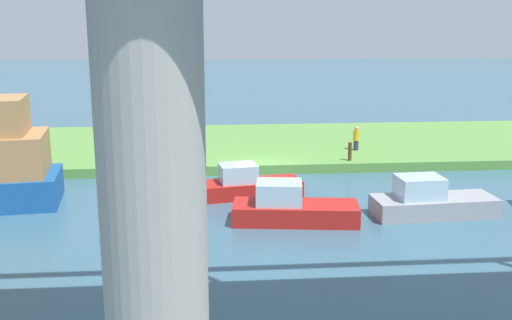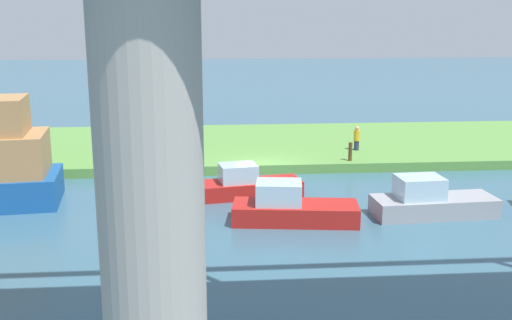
{
  "view_description": "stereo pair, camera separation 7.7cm",
  "coord_description": "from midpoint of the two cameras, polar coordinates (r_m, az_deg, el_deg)",
  "views": [
    {
      "loc": [
        2.88,
        31.31,
        8.31
      ],
      "look_at": [
        0.68,
        5.0,
        2.0
      ],
      "focal_mm": 44.02,
      "sensor_mm": 36.0,
      "label": 1
    },
    {
      "loc": [
        2.81,
        31.31,
        8.31
      ],
      "look_at": [
        0.68,
        5.0,
        2.0
      ],
      "focal_mm": 44.02,
      "sensor_mm": 36.0,
      "label": 2
    }
  ],
  "objects": [
    {
      "name": "skiff_small",
      "position": [
        25.25,
        3.15,
        -4.37
      ],
      "size": [
        5.2,
        2.41,
        1.67
      ],
      "color": "red",
      "rests_on": "ground"
    },
    {
      "name": "pontoon_yellow",
      "position": [
        26.98,
        15.48,
        -3.65
      ],
      "size": [
        5.18,
        2.13,
        1.69
      ],
      "color": "#99999E",
      "rests_on": "ground"
    },
    {
      "name": "houseboat_blue",
      "position": [
        28.72,
        -0.82,
        -2.25
      ],
      "size": [
        4.78,
        2.35,
        1.52
      ],
      "color": "red",
      "rests_on": "ground"
    },
    {
      "name": "mooring_post",
      "position": [
        33.72,
        8.47,
        0.77
      ],
      "size": [
        0.2,
        0.2,
        0.99
      ],
      "primitive_type": "cylinder",
      "color": "brown",
      "rests_on": "grassy_bank"
    },
    {
      "name": "grassy_bank",
      "position": [
        38.28,
        -0.41,
        1.29
      ],
      "size": [
        80.0,
        12.0,
        0.5
      ],
      "primitive_type": "cube",
      "color": "#5B9342",
      "rests_on": "ground"
    },
    {
      "name": "bridge_pylon",
      "position": [
        12.76,
        -9.61,
        -1.18
      ],
      "size": [
        2.18,
        2.18,
        10.26
      ],
      "primitive_type": "cylinder",
      "color": "#9E998E",
      "rests_on": "ground"
    },
    {
      "name": "ground_plane",
      "position": [
        32.52,
        0.4,
        -1.36
      ],
      "size": [
        160.0,
        160.0,
        0.0
      ],
      "primitive_type": "plane",
      "color": "#386075"
    },
    {
      "name": "person_on_bank",
      "position": [
        36.32,
        9.04,
        1.99
      ],
      "size": [
        0.4,
        0.4,
        1.39
      ],
      "color": "#2D334C",
      "rests_on": "grassy_bank"
    }
  ]
}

